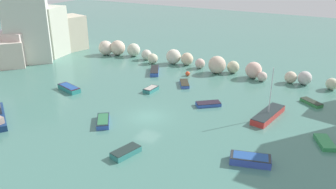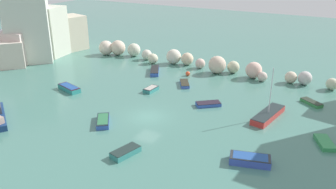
# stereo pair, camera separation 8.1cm
# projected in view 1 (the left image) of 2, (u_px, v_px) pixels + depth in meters

# --- Properties ---
(cove_water) EXTENTS (160.00, 160.00, 0.00)m
(cove_water) POSITION_uv_depth(u_px,v_px,m) (148.00, 117.00, 39.16)
(cove_water) COLOR #487D71
(cove_water) RESTS_ON ground
(cliff_headland_left) EXTENTS (13.82, 19.24, 10.89)m
(cliff_headland_left) POSITION_uv_depth(u_px,v_px,m) (33.00, 36.00, 60.28)
(cliff_headland_left) COLOR beige
(cliff_headland_left) RESTS_ON ground
(rock_breakwater) EXTENTS (39.45, 4.44, 2.66)m
(rock_breakwater) POSITION_uv_depth(u_px,v_px,m) (182.00, 59.00, 56.54)
(rock_breakwater) COLOR beige
(rock_breakwater) RESTS_ON ground
(channel_buoy) EXTENTS (0.69, 0.69, 0.69)m
(channel_buoy) POSITION_uv_depth(u_px,v_px,m) (188.00, 74.00, 52.12)
(channel_buoy) COLOR #E04C28
(channel_buoy) RESTS_ON cove_water
(moored_boat_0) EXTENTS (1.24, 2.31, 0.52)m
(moored_boat_0) POSITION_uv_depth(u_px,v_px,m) (151.00, 89.00, 46.36)
(moored_boat_0) COLOR teal
(moored_boat_0) RESTS_ON cove_water
(moored_boat_2) EXTENTS (3.11, 4.32, 0.60)m
(moored_boat_2) POSITION_uv_depth(u_px,v_px,m) (155.00, 71.00, 53.58)
(moored_boat_2) COLOR #355ABC
(moored_boat_2) RESTS_ON cove_water
(moored_boat_3) EXTENTS (3.77, 2.38, 0.73)m
(moored_boat_3) POSITION_uv_depth(u_px,v_px,m) (250.00, 159.00, 30.36)
(moored_boat_3) COLOR #364EB3
(moored_boat_3) RESTS_ON cove_water
(moored_boat_4) EXTENTS (2.56, 6.01, 5.80)m
(moored_boat_4) POSITION_uv_depth(u_px,v_px,m) (268.00, 115.00, 38.79)
(moored_boat_4) COLOR red
(moored_boat_4) RESTS_ON cove_water
(moored_boat_5) EXTENTS (3.94, 2.34, 0.65)m
(moored_boat_5) POSITION_uv_depth(u_px,v_px,m) (69.00, 88.00, 46.52)
(moored_boat_5) COLOR teal
(moored_boat_5) RESTS_ON cove_water
(moored_boat_6) EXTENTS (2.51, 3.16, 0.44)m
(moored_boat_6) POSITION_uv_depth(u_px,v_px,m) (184.00, 84.00, 48.49)
(moored_boat_6) COLOR #3B5ABB
(moored_boat_6) RESTS_ON cove_water
(moored_boat_7) EXTENTS (3.06, 2.82, 0.45)m
(moored_boat_7) POSITION_uv_depth(u_px,v_px,m) (208.00, 104.00, 41.94)
(moored_boat_7) COLOR #3458BA
(moored_boat_7) RESTS_ON cove_water
(moored_boat_8) EXTENTS (2.98, 3.41, 0.54)m
(moored_boat_8) POSITION_uv_depth(u_px,v_px,m) (103.00, 121.00, 37.55)
(moored_boat_8) COLOR #3358B6
(moored_boat_8) RESTS_ON cove_water
(moored_boat_9) EXTENTS (2.84, 2.50, 0.43)m
(moored_boat_9) POSITION_uv_depth(u_px,v_px,m) (311.00, 102.00, 42.38)
(moored_boat_9) COLOR #358748
(moored_boat_9) RESTS_ON cove_water
(moored_boat_10) EXTENTS (2.36, 3.16, 0.42)m
(moored_boat_10) POSITION_uv_depth(u_px,v_px,m) (325.00, 142.00, 33.42)
(moored_boat_10) COLOR #318E50
(moored_boat_10) RESTS_ON cove_water
(moored_boat_11) EXTENTS (1.90, 3.01, 0.58)m
(moored_boat_11) POSITION_uv_depth(u_px,v_px,m) (126.00, 152.00, 31.65)
(moored_boat_11) COLOR teal
(moored_boat_11) RESTS_ON cove_water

